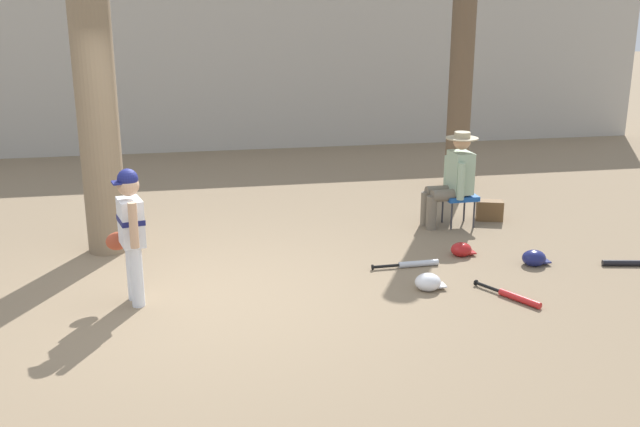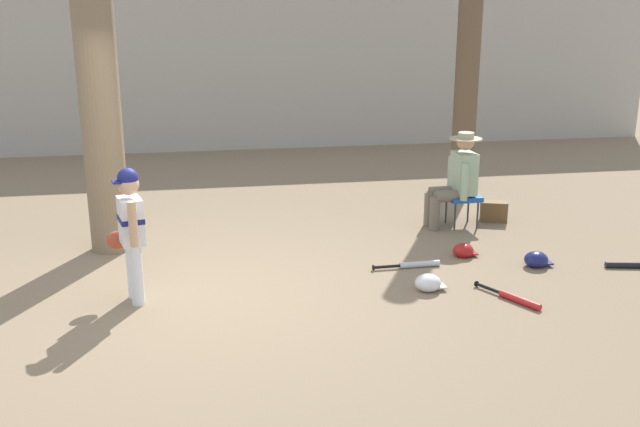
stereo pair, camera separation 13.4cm
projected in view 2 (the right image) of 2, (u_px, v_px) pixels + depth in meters
ground_plane at (212, 299)px, 7.04m from camera, size 60.00×60.00×0.00m
concrete_back_wall at (197, 75)px, 13.61m from camera, size 18.00×0.36×2.83m
tree_behind_spectator at (467, 66)px, 10.77m from camera, size 0.50×0.50×4.13m
young_ballplayer at (130, 227)px, 6.80m from camera, size 0.41×0.57×1.31m
folding_stool at (462, 198)px, 9.20m from camera, size 0.41×0.41×0.41m
seated_spectator at (456, 177)px, 9.11m from camera, size 0.67×0.53×1.20m
handbag_beside_stool at (494, 211)px, 9.47m from camera, size 0.38×0.28×0.26m
bat_red_barrel at (515, 298)px, 6.97m from camera, size 0.42×0.70×0.07m
bat_black_composite at (635, 265)px, 7.84m from camera, size 0.82×0.23×0.07m
bat_aluminum_silver at (414, 265)px, 7.85m from camera, size 0.75×0.08×0.07m
batting_helmet_red at (463, 251)px, 8.18m from camera, size 0.28×0.22×0.16m
batting_helmet_navy at (536, 260)px, 7.88m from camera, size 0.31×0.24×0.18m
batting_helmet_white at (428, 283)px, 7.23m from camera, size 0.31×0.24×0.18m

